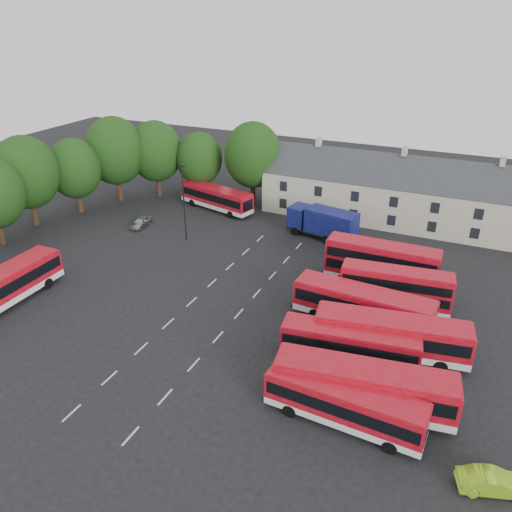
# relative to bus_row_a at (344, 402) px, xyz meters

# --- Properties ---
(ground) EXTENTS (140.00, 140.00, 0.00)m
(ground) POSITION_rel_bus_row_a_xyz_m (-17.29, 7.12, -1.81)
(ground) COLOR black
(ground) RESTS_ON ground
(lane_markings) EXTENTS (5.15, 33.80, 0.01)m
(lane_markings) POSITION_rel_bus_row_a_xyz_m (-14.79, 9.12, -1.81)
(lane_markings) COLOR beige
(lane_markings) RESTS_ON ground
(treeline) EXTENTS (29.92, 32.59, 12.01)m
(treeline) POSITION_rel_bus_row_a_xyz_m (-38.03, 26.48, 4.87)
(treeline) COLOR black
(treeline) RESTS_ON ground
(terrace_houses) EXTENTS (35.70, 7.13, 10.06)m
(terrace_houses) POSITION_rel_bus_row_a_xyz_m (-3.29, 37.12, 2.05)
(terrace_houses) COLOR beige
(terrace_houses) RESTS_ON ground
(bus_row_a) EXTENTS (10.79, 3.02, 3.02)m
(bus_row_a) POSITION_rel_bus_row_a_xyz_m (0.00, 0.00, 0.00)
(bus_row_a) COLOR silver
(bus_row_a) RESTS_ON ground
(bus_row_b) EXTENTS (12.55, 4.55, 3.47)m
(bus_row_b) POSITION_rel_bus_row_a_xyz_m (0.79, 1.91, 0.27)
(bus_row_b) COLOR silver
(bus_row_b) RESTS_ON ground
(bus_row_c) EXTENTS (10.86, 3.84, 3.01)m
(bus_row_c) POSITION_rel_bus_row_a_xyz_m (-1.38, 6.55, -0.01)
(bus_row_c) COLOR silver
(bus_row_c) RESTS_ON ground
(bus_row_d) EXTENTS (12.28, 4.58, 3.39)m
(bus_row_d) POSITION_rel_bus_row_a_xyz_m (1.38, 8.79, 0.22)
(bus_row_d) COLOR silver
(bus_row_d) RESTS_ON ground
(bus_row_e) EXTENTS (12.25, 3.56, 3.42)m
(bus_row_e) POSITION_rel_bus_row_a_xyz_m (-1.71, 12.15, 0.24)
(bus_row_e) COLOR silver
(bus_row_e) RESTS_ON ground
(bus_dd_south) EXTENTS (10.07, 3.35, 4.05)m
(bus_dd_south) POSITION_rel_bus_row_a_xyz_m (0.36, 15.92, 0.49)
(bus_dd_south) COLOR silver
(bus_dd_south) RESTS_ON ground
(bus_dd_north) EXTENTS (10.95, 2.56, 4.49)m
(bus_dd_north) POSITION_rel_bus_row_a_xyz_m (-1.77, 19.82, 0.74)
(bus_dd_north) COLOR silver
(bus_dd_north) RESTS_ON ground
(bus_west) EXTENTS (2.93, 12.10, 3.41)m
(bus_west) POSITION_rel_bus_row_a_xyz_m (-32.87, 1.56, 0.24)
(bus_west) COLOR silver
(bus_west) RESTS_ON ground
(bus_north) EXTENTS (11.53, 5.25, 3.18)m
(bus_north) POSITION_rel_bus_row_a_xyz_m (-26.74, 31.56, 0.10)
(bus_north) COLOR silver
(bus_north) RESTS_ON ground
(box_truck) EXTENTS (8.85, 4.26, 3.72)m
(box_truck) POSITION_rel_bus_row_a_xyz_m (-10.48, 28.47, 0.27)
(box_truck) COLOR black
(box_truck) RESTS_ON ground
(silver_car) EXTENTS (1.63, 3.69, 1.23)m
(silver_car) POSITION_rel_bus_row_a_xyz_m (-32.66, 22.23, -1.20)
(silver_car) COLOR #A9ACB1
(silver_car) RESTS_ON ground
(lime_car) EXTENTS (4.30, 2.61, 1.34)m
(lime_car) POSITION_rel_bus_row_a_xyz_m (9.29, -1.57, -1.15)
(lime_car) COLOR #8DC91E
(lime_car) RESTS_ON ground
(lamppost) EXTENTS (0.65, 0.37, 9.32)m
(lamppost) POSITION_rel_bus_row_a_xyz_m (-25.24, 21.14, 3.16)
(lamppost) COLOR black
(lamppost) RESTS_ON ground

